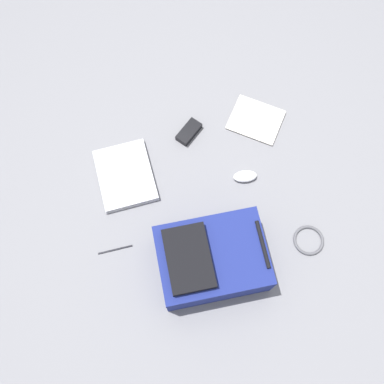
# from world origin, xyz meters

# --- Properties ---
(ground_plane) EXTENTS (3.66, 3.66, 0.00)m
(ground_plane) POSITION_xyz_m (0.00, 0.00, 0.00)
(ground_plane) COLOR slate
(backpack) EXTENTS (0.37, 0.47, 0.21)m
(backpack) POSITION_xyz_m (0.28, 0.04, 0.10)
(backpack) COLOR navy
(backpack) RESTS_ON ground_plane
(laptop) EXTENTS (0.35, 0.30, 0.03)m
(laptop) POSITION_xyz_m (-0.14, -0.31, 0.02)
(laptop) COLOR #929296
(laptop) RESTS_ON ground_plane
(book_red) EXTENTS (0.28, 0.30, 0.01)m
(book_red) POSITION_xyz_m (-0.39, 0.32, 0.01)
(book_red) COLOR silver
(book_red) RESTS_ON ground_plane
(computer_mouse) EXTENTS (0.06, 0.11, 0.03)m
(computer_mouse) POSITION_xyz_m (-0.10, 0.23, 0.02)
(computer_mouse) COLOR silver
(computer_mouse) RESTS_ON ground_plane
(cable_coil) EXTENTS (0.13, 0.13, 0.01)m
(cable_coil) POSITION_xyz_m (0.21, 0.47, 0.01)
(cable_coil) COLOR #4C4C51
(cable_coil) RESTS_ON ground_plane
(power_brick) EXTENTS (0.14, 0.13, 0.03)m
(power_brick) POSITION_xyz_m (-0.34, -0.01, 0.02)
(power_brick) COLOR black
(power_brick) RESTS_ON ground_plane
(pen_black) EXTENTS (0.03, 0.15, 0.01)m
(pen_black) POSITION_xyz_m (0.19, -0.36, 0.00)
(pen_black) COLOR black
(pen_black) RESTS_ON ground_plane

